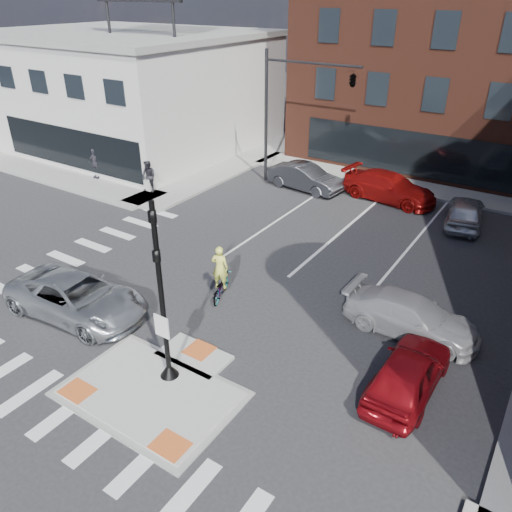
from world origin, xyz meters
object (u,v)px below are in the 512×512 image
Objects in this scene: bg_car_dark at (305,177)px; pedestrian_a at (149,177)px; bg_car_red at (389,187)px; white_pickup at (411,316)px; silver_suv at (77,297)px; pedestrian_b at (95,163)px; cyclist at (220,281)px; bg_car_silver at (465,211)px; red_sedan at (408,373)px.

bg_car_dark is 2.48× the size of pedestrian_a.
white_pickup is at bearing -148.49° from bg_car_red.
bg_car_red is (5.72, 17.82, 0.02)m from silver_suv.
pedestrian_b is (-11.42, 10.83, 0.32)m from silver_suv.
pedestrian_a reaches higher than bg_car_red.
silver_suv is 2.48× the size of cyclist.
white_pickup is 2.11× the size of cyclist.
cyclist is 1.19× the size of pedestrian_a.
bg_car_red is (-4.56, 1.16, 0.06)m from bg_car_silver.
bg_car_dark reaches higher than bg_car_silver.
pedestrian_a is (-7.46, -5.88, 0.32)m from bg_car_dark.
white_pickup is 1.09× the size of bg_car_silver.
cyclist reaches higher than bg_car_dark.
cyclist is 1.19× the size of pedestrian_b.
bg_car_red is at bearing 29.08° from pedestrian_a.
bg_car_silver is at bearing -82.73° from red_sedan.
cyclist is at bearing -7.23° from red_sedan.
white_pickup is 14.89m from bg_car_dark.
pedestrian_b is at bearing 120.28° from bg_car_red.
silver_suv is 2.96× the size of pedestrian_a.
bg_car_red is (-6.08, 15.02, 0.08)m from red_sedan.
bg_car_red is (-5.19, 11.99, 0.11)m from white_pickup.
silver_suv is 1.19× the size of bg_car_dark.
bg_car_red reaches higher than white_pickup.
bg_car_silver is at bearing -36.52° from silver_suv.
pedestrian_b is at bearing 5.75° from bg_car_silver.
red_sedan is at bearing 86.99° from bg_car_silver.
bg_car_red is 14.27m from pedestrian_a.
red_sedan is at bearing 152.08° from cyclist.
bg_car_red reaches higher than bg_car_dark.
bg_car_red is 2.91× the size of pedestrian_a.
bg_car_dark is at bearing -96.27° from cyclist.
pedestrian_b is (-12.16, -5.88, 0.33)m from bg_car_dark.
cyclist is at bearing -27.94° from pedestrian_b.
red_sedan is at bearing -81.46° from silver_suv.
cyclist reaches higher than bg_car_red.
red_sedan is 8.10m from cyclist.
bg_car_silver is 2.30× the size of pedestrian_a.
red_sedan is at bearing -149.85° from bg_car_red.
white_pickup is 1.01× the size of bg_car_dark.
pedestrian_b is (-15.20, 6.87, 0.34)m from cyclist.
red_sedan reaches higher than white_pickup.
bg_car_silver is at bearing 11.40° from pedestrian_b.
silver_suv reaches higher than white_pickup.
bg_car_silver reaches higher than white_pickup.
bg_car_silver is 0.79× the size of bg_car_red.
cyclist is (-6.50, -12.69, 0.02)m from bg_car_silver.
bg_car_dark is (-11.06, 13.91, 0.05)m from red_sedan.
pedestrian_b is (-4.70, 0.00, 0.00)m from pedestrian_a.
bg_car_red reaches higher than red_sedan.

